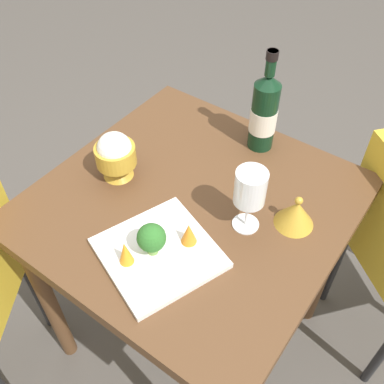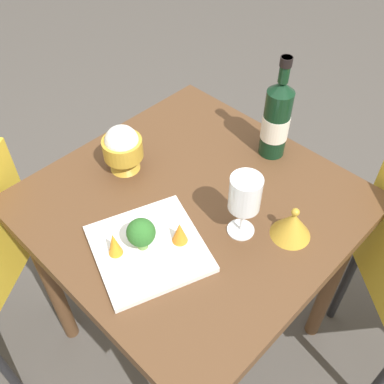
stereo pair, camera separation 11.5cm
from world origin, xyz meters
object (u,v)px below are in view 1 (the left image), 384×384
wine_glass (250,189)px  rice_bowl_lid (296,213)px  rice_bowl (116,155)px  serving_plate (159,253)px  broccoli_floret (152,238)px  carrot_garnish_right (124,252)px  wine_bottle (264,112)px  carrot_garnish_left (189,233)px

wine_glass → rice_bowl_lid: wine_glass is taller
rice_bowl → rice_bowl_lid: 0.49m
wine_glass → serving_plate: bearing=-30.3°
broccoli_floret → carrot_garnish_right: size_ratio=1.27×
serving_plate → rice_bowl_lid: bearing=142.4°
rice_bowl_lid → broccoli_floret: bearing=-38.1°
wine_glass → wine_bottle: bearing=-156.4°
rice_bowl_lid → broccoli_floret: (0.28, -0.22, 0.03)m
broccoli_floret → carrot_garnish_right: broccoli_floret is taller
rice_bowl → broccoli_floret: size_ratio=1.65×
wine_glass → rice_bowl_lid: size_ratio=1.79×
wine_bottle → serving_plate: (0.49, 0.01, -0.11)m
wine_bottle → serving_plate: bearing=1.1°
broccoli_floret → rice_bowl_lid: bearing=141.9°
wine_bottle → broccoli_floret: size_ratio=3.58×
serving_plate → wine_glass: bearing=149.7°
carrot_garnish_left → wine_bottle: bearing=-173.4°
serving_plate → carrot_garnish_right: bearing=-34.7°
rice_bowl → carrot_garnish_left: bearing=75.0°
carrot_garnish_left → carrot_garnish_right: size_ratio=0.90×
broccoli_floret → carrot_garnish_left: bearing=145.6°
wine_bottle → broccoli_floret: wine_bottle is taller
carrot_garnish_left → broccoli_floret: bearing=-34.4°
wine_glass → carrot_garnish_right: wine_glass is taller
wine_bottle → rice_bowl: size_ratio=2.16×
serving_plate → carrot_garnish_left: 0.09m
wine_glass → broccoli_floret: bearing=-31.4°
rice_bowl_lid → serving_plate: size_ratio=0.31×
wine_glass → serving_plate: (0.20, -0.12, -0.12)m
serving_plate → broccoli_floret: (0.01, -0.01, 0.06)m
rice_bowl → carrot_garnish_right: size_ratio=2.09×
rice_bowl_lid → carrot_garnish_left: bearing=-39.2°
serving_plate → carrot_garnish_right: carrot_garnish_right is taller
wine_bottle → broccoli_floret: bearing=-0.1°
rice_bowl → broccoli_floret: 0.30m
rice_bowl_lid → broccoli_floret: broccoli_floret is taller
wine_glass → rice_bowl_lid: bearing=128.5°
wine_glass → rice_bowl: (0.05, -0.38, -0.05)m
carrot_garnish_right → wine_bottle: bearing=176.3°
serving_plate → broccoli_floret: 0.06m
rice_bowl_lid → carrot_garnish_right: size_ratio=1.48×
wine_bottle → broccoli_floret: (0.50, -0.00, -0.05)m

